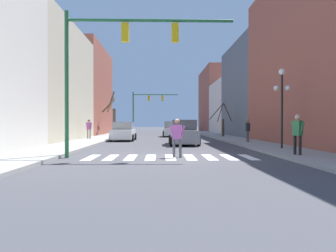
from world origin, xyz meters
TOP-DOWN VIEW (x-y plane):
  - ground_plane at (0.00, 0.00)m, footprint 240.00×240.00m
  - sidewalk_left at (-6.35, 0.00)m, footprint 2.88×90.00m
  - sidewalk_right at (6.35, 0.00)m, footprint 2.88×90.00m
  - building_row_left at (-10.79, 13.94)m, footprint 6.00×41.21m
  - building_row_right at (10.79, 24.03)m, footprint 6.00×61.91m
  - crosswalk_stripes at (-0.00, 0.12)m, footprint 7.65×2.60m
  - traffic_signal_near at (-2.48, -0.03)m, footprint 7.59×0.28m
  - traffic_signal_far at (-2.65, 35.77)m, footprint 7.01×0.28m
  - street_lamp_right_corner at (6.40, 3.46)m, footprint 0.95×0.36m
  - car_parked_right_near at (0.84, 23.09)m, footprint 2.08×4.18m
  - car_driving_toward_lane at (-3.75, 14.54)m, footprint 2.07×4.63m
  - car_parked_left_far at (1.23, 8.91)m, footprint 2.08×4.89m
  - pedestrian_on_left_sidewalk at (5.69, -0.32)m, footprint 0.37×0.76m
  - pedestrian_waiting_at_curb at (6.10, 9.56)m, footprint 0.25×0.74m
  - pedestrian_on_right_sidewalk at (0.31, 0.08)m, footprint 0.76×0.32m
  - pedestrian_near_right_corner at (-6.98, 15.18)m, footprint 0.68×0.50m
  - street_tree_left_far at (6.22, 20.00)m, footprint 2.56×0.96m
  - street_tree_right_far at (-6.23, 24.93)m, footprint 1.70×1.93m

SIDE VIEW (x-z plane):
  - ground_plane at x=0.00m, z-range 0.00..0.00m
  - crosswalk_stripes at x=0.00m, z-range 0.00..0.01m
  - sidewalk_left at x=-6.35m, z-range 0.00..0.15m
  - sidewalk_right at x=6.35m, z-range 0.00..0.15m
  - car_driving_toward_lane at x=-3.75m, z-range -0.06..1.61m
  - car_parked_right_near at x=0.84m, z-range -0.06..1.70m
  - car_parked_left_far at x=1.23m, z-range -0.07..1.73m
  - pedestrian_on_right_sidewalk at x=0.31m, z-range 0.16..1.92m
  - pedestrian_waiting_at_curb at x=6.10m, z-range 0.31..2.02m
  - pedestrian_near_right_corner at x=-6.98m, z-range 0.31..2.08m
  - pedestrian_on_left_sidewalk at x=5.69m, z-range 0.32..2.12m
  - street_tree_left_far at x=6.22m, z-range -0.15..3.48m
  - street_tree_right_far at x=-6.23m, z-range -0.20..5.13m
  - street_lamp_right_corner at x=6.40m, z-range 1.07..5.57m
  - traffic_signal_far at x=-2.65m, z-range 1.45..7.83m
  - traffic_signal_near at x=-2.48m, z-range 1.52..8.12m
  - building_row_right at x=10.79m, z-range -0.61..11.87m
  - building_row_left at x=-10.79m, z-range -0.79..12.40m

